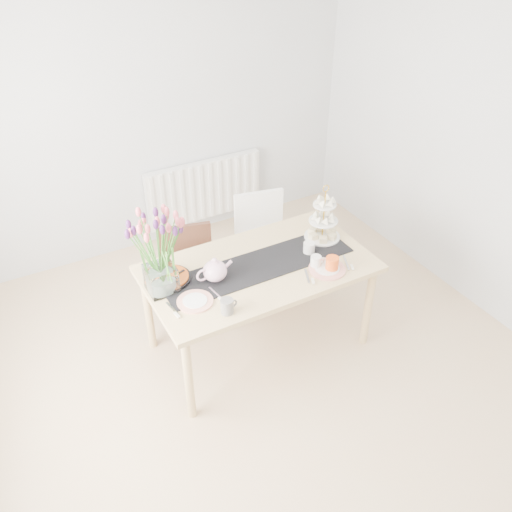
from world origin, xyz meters
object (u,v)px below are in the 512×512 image
dining_table (259,275)px  cake_stand (323,225)px  mug_white (316,262)px  mug_orange (332,264)px  cream_jug (309,248)px  plate_left (195,301)px  chair_white (263,236)px  radiator (205,190)px  tulip_vase (157,243)px  mug_grey (227,306)px  teapot (215,271)px  tart_tin (169,278)px  plate_right (327,269)px  chair_brown (190,270)px

dining_table → cake_stand: (0.60, 0.09, 0.19)m
mug_white → mug_orange: 0.12m
cream_jug → plate_left: cream_jug is taller
chair_white → mug_white: (-0.07, -0.87, 0.30)m
radiator → mug_orange: (0.06, -2.02, 0.35)m
tulip_vase → mug_grey: 0.59m
teapot → tart_tin: teapot is taller
chair_white → plate_left: size_ratio=3.61×
mug_grey → plate_right: size_ratio=0.38×
radiator → cake_stand: size_ratio=3.01×
chair_brown → mug_white: 1.05m
tulip_vase → teapot: bearing=-12.6°
radiator → teapot: size_ratio=4.58×
chair_white → mug_grey: 1.33m
chair_white → cake_stand: size_ratio=2.15×
mug_grey → plate_left: bearing=120.0°
chair_brown → teapot: teapot is taller
chair_brown → mug_white: size_ratio=9.14×
cake_stand → tart_tin: cake_stand is taller
plate_left → cake_stand: bearing=11.2°
mug_grey → mug_white: bearing=4.0°
dining_table → plate_left: (-0.55, -0.14, 0.08)m
chair_white → mug_orange: bearing=-77.8°
chair_brown → teapot: (-0.02, -0.55, 0.36)m
mug_white → mug_orange: (0.08, -0.09, 0.01)m
dining_table → plate_left: size_ratio=6.73×
tulip_vase → mug_white: bearing=-15.1°
radiator → teapot: teapot is taller
chair_white → teapot: bearing=-126.6°
chair_brown → plate_left: (-0.24, -0.69, 0.28)m
tulip_vase → mug_orange: 1.21m
cream_jug → tart_tin: (-1.01, 0.19, -0.03)m
tart_tin → chair_brown: bearing=53.1°
mug_grey → plate_left: size_ratio=0.42×
mug_grey → tulip_vase: bearing=118.0°
chair_white → tulip_vase: (-1.10, -0.59, 0.63)m
mug_white → mug_orange: bearing=-39.8°
plate_left → plate_right: plate_right is taller
mug_white → radiator: bearing=99.0°
chair_white → teapot: size_ratio=3.27×
cake_stand → mug_orange: 0.42m
mug_white → teapot: bearing=173.1°
dining_table → tulip_vase: (-0.69, 0.08, 0.45)m
cake_stand → mug_white: size_ratio=4.44×
radiator → chair_white: 1.07m
mug_white → plate_left: bearing=-174.3°
dining_table → teapot: teapot is taller
radiator → mug_grey: mug_grey is taller
radiator → dining_table: size_ratio=0.75×
dining_table → mug_white: 0.42m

